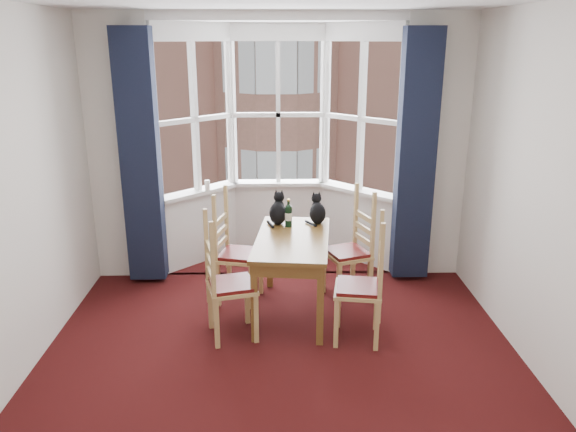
{
  "coord_description": "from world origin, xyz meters",
  "views": [
    {
      "loc": [
        -0.03,
        -3.62,
        2.54
      ],
      "look_at": [
        0.07,
        1.05,
        1.05
      ],
      "focal_mm": 35.0,
      "sensor_mm": 36.0,
      "label": 1
    }
  ],
  "objects_px": {
    "chair_left_near": "(221,288)",
    "chair_right_near": "(369,290)",
    "chair_left_far": "(231,255)",
    "cat_left": "(278,211)",
    "dining_table": "(293,249)",
    "candle_tall": "(207,185)",
    "wine_bottle": "(289,215)",
    "cat_right": "(317,211)",
    "chair_right_far": "(355,253)"
  },
  "relations": [
    {
      "from": "chair_left_near",
      "to": "chair_right_near",
      "type": "xyz_separation_m",
      "value": [
        1.27,
        -0.07,
        0.0
      ]
    },
    {
      "from": "chair_left_far",
      "to": "cat_left",
      "type": "relative_size",
      "value": 2.74
    },
    {
      "from": "cat_left",
      "to": "dining_table",
      "type": "bearing_deg",
      "value": -72.36
    },
    {
      "from": "chair_left_far",
      "to": "chair_left_near",
      "type": "bearing_deg",
      "value": -91.74
    },
    {
      "from": "dining_table",
      "to": "chair_left_far",
      "type": "relative_size",
      "value": 1.42
    },
    {
      "from": "chair_right_near",
      "to": "candle_tall",
      "type": "distance_m",
      "value": 2.47
    },
    {
      "from": "chair_left_near",
      "to": "chair_right_near",
      "type": "relative_size",
      "value": 1.0
    },
    {
      "from": "chair_left_far",
      "to": "wine_bottle",
      "type": "bearing_deg",
      "value": 0.2
    },
    {
      "from": "chair_left_near",
      "to": "cat_right",
      "type": "distance_m",
      "value": 1.31
    },
    {
      "from": "chair_right_near",
      "to": "wine_bottle",
      "type": "height_order",
      "value": "wine_bottle"
    },
    {
      "from": "dining_table",
      "to": "chair_right_far",
      "type": "relative_size",
      "value": 1.42
    },
    {
      "from": "wine_bottle",
      "to": "candle_tall",
      "type": "height_order",
      "value": "wine_bottle"
    },
    {
      "from": "chair_right_near",
      "to": "cat_right",
      "type": "xyz_separation_m",
      "value": [
        -0.38,
        0.94,
        0.42
      ]
    },
    {
      "from": "cat_left",
      "to": "wine_bottle",
      "type": "height_order",
      "value": "cat_left"
    },
    {
      "from": "chair_left_far",
      "to": "candle_tall",
      "type": "height_order",
      "value": "candle_tall"
    },
    {
      "from": "chair_left_near",
      "to": "candle_tall",
      "type": "relative_size",
      "value": 7.75
    },
    {
      "from": "chair_left_far",
      "to": "wine_bottle",
      "type": "xyz_separation_m",
      "value": [
        0.58,
        0.0,
        0.42
      ]
    },
    {
      "from": "chair_left_far",
      "to": "candle_tall",
      "type": "bearing_deg",
      "value": 107.95
    },
    {
      "from": "chair_right_far",
      "to": "cat_right",
      "type": "height_order",
      "value": "cat_right"
    },
    {
      "from": "dining_table",
      "to": "chair_right_far",
      "type": "height_order",
      "value": "chair_right_far"
    },
    {
      "from": "chair_left_near",
      "to": "chair_right_near",
      "type": "height_order",
      "value": "same"
    },
    {
      "from": "chair_left_far",
      "to": "chair_right_far",
      "type": "relative_size",
      "value": 1.0
    },
    {
      "from": "chair_left_near",
      "to": "chair_left_far",
      "type": "height_order",
      "value": "same"
    },
    {
      "from": "dining_table",
      "to": "chair_left_far",
      "type": "xyz_separation_m",
      "value": [
        -0.61,
        0.32,
        -0.18
      ]
    },
    {
      "from": "candle_tall",
      "to": "chair_left_near",
      "type": "bearing_deg",
      "value": -80.27
    },
    {
      "from": "wine_bottle",
      "to": "chair_left_near",
      "type": "bearing_deg",
      "value": -128.19
    },
    {
      "from": "chair_right_near",
      "to": "cat_left",
      "type": "xyz_separation_m",
      "value": [
        -0.77,
        0.93,
        0.42
      ]
    },
    {
      "from": "chair_right_far",
      "to": "candle_tall",
      "type": "height_order",
      "value": "candle_tall"
    },
    {
      "from": "chair_right_near",
      "to": "chair_right_far",
      "type": "height_order",
      "value": "same"
    },
    {
      "from": "chair_left_far",
      "to": "cat_right",
      "type": "distance_m",
      "value": 0.97
    },
    {
      "from": "chair_left_far",
      "to": "wine_bottle",
      "type": "distance_m",
      "value": 0.71
    },
    {
      "from": "dining_table",
      "to": "chair_left_near",
      "type": "distance_m",
      "value": 0.79
    },
    {
      "from": "chair_left_far",
      "to": "cat_left",
      "type": "xyz_separation_m",
      "value": [
        0.48,
        0.1,
        0.42
      ]
    },
    {
      "from": "wine_bottle",
      "to": "candle_tall",
      "type": "relative_size",
      "value": 2.34
    },
    {
      "from": "chair_left_far",
      "to": "cat_right",
      "type": "bearing_deg",
      "value": 7.24
    },
    {
      "from": "cat_right",
      "to": "wine_bottle",
      "type": "xyz_separation_m",
      "value": [
        -0.29,
        -0.11,
        0.0
      ]
    },
    {
      "from": "cat_right",
      "to": "wine_bottle",
      "type": "height_order",
      "value": "cat_right"
    },
    {
      "from": "cat_left",
      "to": "cat_right",
      "type": "bearing_deg",
      "value": 1.67
    },
    {
      "from": "chair_right_near",
      "to": "cat_left",
      "type": "distance_m",
      "value": 1.28
    },
    {
      "from": "chair_right_near",
      "to": "wine_bottle",
      "type": "relative_size",
      "value": 3.32
    },
    {
      "from": "chair_left_near",
      "to": "candle_tall",
      "type": "xyz_separation_m",
      "value": [
        -0.3,
        1.77,
        0.46
      ]
    },
    {
      "from": "wine_bottle",
      "to": "chair_right_near",
      "type": "bearing_deg",
      "value": -51.26
    },
    {
      "from": "chair_left_near",
      "to": "chair_left_far",
      "type": "xyz_separation_m",
      "value": [
        0.02,
        0.76,
        0.0
      ]
    },
    {
      "from": "chair_left_near",
      "to": "chair_right_near",
      "type": "distance_m",
      "value": 1.27
    },
    {
      "from": "candle_tall",
      "to": "wine_bottle",
      "type": "bearing_deg",
      "value": -48.06
    },
    {
      "from": "chair_left_near",
      "to": "candle_tall",
      "type": "height_order",
      "value": "candle_tall"
    },
    {
      "from": "wine_bottle",
      "to": "dining_table",
      "type": "bearing_deg",
      "value": -84.6
    },
    {
      "from": "chair_left_near",
      "to": "chair_right_far",
      "type": "xyz_separation_m",
      "value": [
        1.27,
        0.8,
        0.0
      ]
    },
    {
      "from": "chair_left_far",
      "to": "cat_right",
      "type": "xyz_separation_m",
      "value": [
        0.87,
        0.11,
        0.42
      ]
    },
    {
      "from": "dining_table",
      "to": "cat_right",
      "type": "height_order",
      "value": "cat_right"
    }
  ]
}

